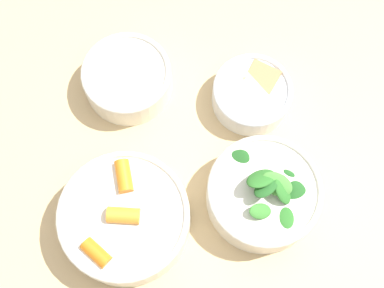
% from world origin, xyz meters
% --- Properties ---
extents(ground_plane, '(10.00, 10.00, 0.00)m').
position_xyz_m(ground_plane, '(0.00, 0.00, 0.00)').
color(ground_plane, '#4C4238').
extents(dining_table, '(1.22, 0.94, 0.76)m').
position_xyz_m(dining_table, '(0.00, 0.00, 0.65)').
color(dining_table, tan).
rests_on(dining_table, ground_plane).
extents(bowl_carrots, '(0.20, 0.20, 0.08)m').
position_xyz_m(bowl_carrots, '(-0.16, 0.13, 0.80)').
color(bowl_carrots, silver).
rests_on(bowl_carrots, dining_table).
extents(bowl_greens, '(0.18, 0.18, 0.11)m').
position_xyz_m(bowl_greens, '(-0.15, -0.08, 0.80)').
color(bowl_greens, silver).
rests_on(bowl_greens, dining_table).
extents(bowl_beans_hotdog, '(0.15, 0.15, 0.06)m').
position_xyz_m(bowl_beans_hotdog, '(0.08, 0.10, 0.79)').
color(bowl_beans_hotdog, silver).
rests_on(bowl_beans_hotdog, dining_table).
extents(bowl_cookies, '(0.13, 0.13, 0.05)m').
position_xyz_m(bowl_cookies, '(0.02, -0.10, 0.79)').
color(bowl_cookies, silver).
rests_on(bowl_cookies, dining_table).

